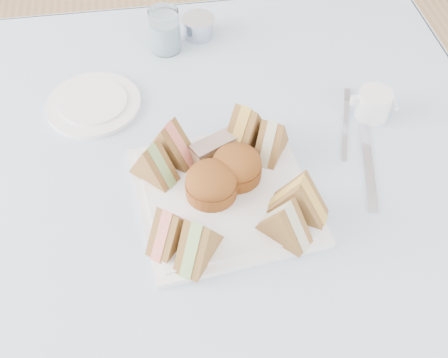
{
  "coord_description": "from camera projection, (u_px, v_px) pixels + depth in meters",
  "views": [
    {
      "loc": [
        -0.11,
        -0.65,
        1.49
      ],
      "look_at": [
        -0.02,
        -0.08,
        0.8
      ],
      "focal_mm": 45.0,
      "sensor_mm": 36.0,
      "label": 1
    }
  ],
  "objects": [
    {
      "name": "pastry_slice",
      "position": [
        214.0,
        149.0,
        0.97
      ],
      "size": [
        0.09,
        0.06,
        0.04
      ],
      "primitive_type": "cube",
      "rotation": [
        0.0,
        0.0,
        0.46
      ],
      "color": "#C4B88B",
      "rests_on": "serving_plate"
    },
    {
      "name": "sandwich_fr_b",
      "position": [
        285.0,
        220.0,
        0.85
      ],
      "size": [
        0.09,
        0.09,
        0.08
      ],
      "primitive_type": null,
      "rotation": [
        0.0,
        0.0,
        -0.83
      ],
      "color": "brown",
      "rests_on": "serving_plate"
    },
    {
      "name": "sandwich_br_a",
      "position": [
        272.0,
        137.0,
        0.96
      ],
      "size": [
        0.08,
        0.09,
        0.08
      ],
      "primitive_type": null,
      "rotation": [
        0.0,
        0.0,
        -2.12
      ],
      "color": "brown",
      "rests_on": "serving_plate"
    },
    {
      "name": "floor",
      "position": [
        227.0,
        340.0,
        1.57
      ],
      "size": [
        4.0,
        4.0,
        0.0
      ],
      "primitive_type": "plane",
      "color": "#9E7751",
      "rests_on": "ground"
    },
    {
      "name": "scone_right",
      "position": [
        237.0,
        166.0,
        0.94
      ],
      "size": [
        0.11,
        0.11,
        0.06
      ],
      "primitive_type": "cylinder",
      "rotation": [
        0.0,
        0.0,
        0.46
      ],
      "color": "brown",
      "rests_on": "serving_plate"
    },
    {
      "name": "tablecloth",
      "position": [
        228.0,
        164.0,
        1.0
      ],
      "size": [
        1.02,
        1.02,
        0.01
      ],
      "primitive_type": "cube",
      "color": "#9FBAD0",
      "rests_on": "table"
    },
    {
      "name": "scone_left",
      "position": [
        211.0,
        183.0,
        0.91
      ],
      "size": [
        0.09,
        0.09,
        0.06
      ],
      "primitive_type": "cylinder",
      "rotation": [
        0.0,
        0.0,
        0.09
      ],
      "color": "brown",
      "rests_on": "serving_plate"
    },
    {
      "name": "knife",
      "position": [
        368.0,
        166.0,
        0.99
      ],
      "size": [
        0.06,
        0.2,
        0.0
      ],
      "primitive_type": "cube",
      "rotation": [
        0.0,
        0.0,
        -0.23
      ],
      "color": "silver",
      "rests_on": "tablecloth"
    },
    {
      "name": "fork",
      "position": [
        345.0,
        129.0,
        1.05
      ],
      "size": [
        0.06,
        0.16,
        0.0
      ],
      "primitive_type": "cube",
      "rotation": [
        0.0,
        0.0,
        -0.32
      ],
      "color": "silver",
      "rests_on": "tablecloth"
    },
    {
      "name": "sandwich_fr_a",
      "position": [
        299.0,
        196.0,
        0.88
      ],
      "size": [
        0.1,
        0.09,
        0.08
      ],
      "primitive_type": null,
      "rotation": [
        0.0,
        0.0,
        -0.54
      ],
      "color": "brown",
      "rests_on": "serving_plate"
    },
    {
      "name": "water_glass",
      "position": [
        165.0,
        30.0,
        1.17
      ],
      "size": [
        0.06,
        0.06,
        0.09
      ],
      "primitive_type": "cylinder",
      "rotation": [
        0.0,
        0.0,
        0.02
      ],
      "color": "white",
      "rests_on": "tablecloth"
    },
    {
      "name": "side_plate",
      "position": [
        94.0,
        104.0,
        1.09
      ],
      "size": [
        0.18,
        0.18,
        0.01
      ],
      "primitive_type": "cylinder",
      "rotation": [
        0.0,
        0.0,
        0.01
      ],
      "color": "white",
      "rests_on": "tablecloth"
    },
    {
      "name": "tea_strainer",
      "position": [
        198.0,
        28.0,
        1.22
      ],
      "size": [
        0.09,
        0.09,
        0.04
      ],
      "primitive_type": "cylinder",
      "rotation": [
        0.0,
        0.0,
        0.23
      ],
      "color": "silver",
      "rests_on": "tablecloth"
    },
    {
      "name": "sandwich_br_b",
      "position": [
        246.0,
        125.0,
        0.98
      ],
      "size": [
        0.1,
        0.1,
        0.09
      ],
      "primitive_type": null,
      "rotation": [
        0.0,
        0.0,
        -2.31
      ],
      "color": "brown",
      "rests_on": "serving_plate"
    },
    {
      "name": "creamer_jug",
      "position": [
        374.0,
        104.0,
        1.05
      ],
      "size": [
        0.07,
        0.07,
        0.06
      ],
      "primitive_type": "cylinder",
      "rotation": [
        0.0,
        0.0,
        -0.09
      ],
      "color": "white",
      "rests_on": "tablecloth"
    },
    {
      "name": "table",
      "position": [
        227.0,
        272.0,
        1.28
      ],
      "size": [
        0.9,
        0.9,
        0.74
      ],
      "primitive_type": "cube",
      "color": "brown",
      "rests_on": "floor"
    },
    {
      "name": "serving_plate",
      "position": [
        224.0,
        196.0,
        0.94
      ],
      "size": [
        0.31,
        0.31,
        0.01
      ],
      "primitive_type": "cube",
      "rotation": [
        0.0,
        0.0,
        0.12
      ],
      "color": "white",
      "rests_on": "tablecloth"
    },
    {
      "name": "sandwich_bl_b",
      "position": [
        169.0,
        141.0,
        0.96
      ],
      "size": [
        0.1,
        0.09,
        0.08
      ],
      "primitive_type": null,
      "rotation": [
        0.0,
        0.0,
        2.47
      ],
      "color": "brown",
      "rests_on": "serving_plate"
    },
    {
      "name": "sandwich_bl_a",
      "position": [
        153.0,
        161.0,
        0.93
      ],
      "size": [
        0.09,
        0.09,
        0.08
      ],
      "primitive_type": null,
      "rotation": [
        0.0,
        0.0,
        2.34
      ],
      "color": "brown",
      "rests_on": "serving_plate"
    },
    {
      "name": "sandwich_fl_b",
      "position": [
        198.0,
        239.0,
        0.83
      ],
      "size": [
        0.09,
        0.1,
        0.08
      ],
      "primitive_type": null,
      "rotation": [
        0.0,
        0.0,
        0.96
      ],
      "color": "brown",
      "rests_on": "serving_plate"
    },
    {
      "name": "sandwich_fl_a",
      "position": [
        170.0,
        226.0,
        0.85
      ],
      "size": [
        0.09,
        0.09,
        0.08
      ],
      "primitive_type": null,
      "rotation": [
        0.0,
        0.0,
        0.87
      ],
      "color": "brown",
      "rests_on": "serving_plate"
    }
  ]
}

